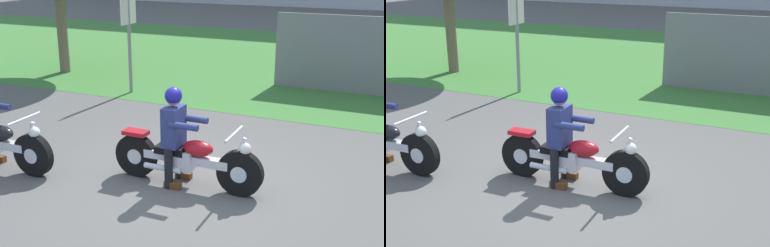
% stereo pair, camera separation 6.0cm
% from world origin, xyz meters
% --- Properties ---
extents(ground, '(120.00, 120.00, 0.00)m').
position_xyz_m(ground, '(0.00, 0.00, 0.00)').
color(ground, '#565451').
extents(grass_verge, '(60.00, 12.00, 0.01)m').
position_xyz_m(grass_verge, '(0.00, 9.43, 0.00)').
color(grass_verge, '#3D7533').
rests_on(grass_verge, ground).
extents(motorcycle_lead, '(2.22, 0.66, 0.88)m').
position_xyz_m(motorcycle_lead, '(-0.05, 0.01, 0.39)').
color(motorcycle_lead, black).
rests_on(motorcycle_lead, ground).
extents(rider_lead, '(0.55, 0.48, 1.40)m').
position_xyz_m(rider_lead, '(-0.22, 0.00, 0.82)').
color(rider_lead, black).
rests_on(rider_lead, ground).
extents(sign_banner, '(0.08, 0.60, 2.60)m').
position_xyz_m(sign_banner, '(-3.43, 4.05, 1.72)').
color(sign_banner, gray).
rests_on(sign_banner, ground).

